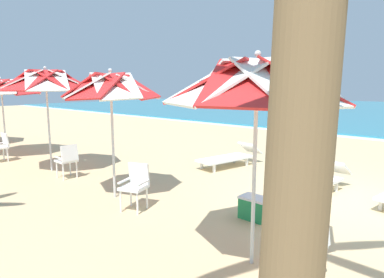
{
  "coord_description": "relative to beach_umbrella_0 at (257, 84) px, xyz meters",
  "views": [
    {
      "loc": [
        1.94,
        -6.75,
        2.3
      ],
      "look_at": [
        -3.57,
        -0.7,
        1.0
      ],
      "focal_mm": 31.41,
      "sensor_mm": 36.0,
      "label": 1
    }
  ],
  "objects": [
    {
      "name": "sun_lounger_2",
      "position": [
        -0.57,
        3.44,
        -2.04
      ],
      "size": [
        0.89,
        2.21,
        0.62
      ],
      "color": "white",
      "rests_on": "ground"
    },
    {
      "name": "plastic_chair_1",
      "position": [
        -2.67,
        0.2,
        -1.83
      ],
      "size": [
        0.57,
        0.59,
        0.87
      ],
      "color": "white",
      "rests_on": "ground"
    },
    {
      "name": "ground_plane",
      "position": [
        0.24,
        3.19,
        -2.32
      ],
      "size": [
        80.0,
        80.0,
        0.0
      ],
      "primitive_type": "plane",
      "color": "#D3B784"
    },
    {
      "name": "plastic_chair_3",
      "position": [
        -8.91,
        -0.04,
        -1.83
      ],
      "size": [
        0.44,
        0.47,
        0.87
      ],
      "color": "white",
      "rests_on": "ground"
    },
    {
      "name": "sun_lounger_3",
      "position": [
        -3.39,
        4.19,
        -2.04
      ],
      "size": [
        0.97,
        2.22,
        0.62
      ],
      "color": "white",
      "rests_on": "ground"
    },
    {
      "name": "beach_umbrella_2",
      "position": [
        -6.67,
        0.46,
        0.09
      ],
      "size": [
        2.51,
        2.51,
        2.81
      ],
      "color": "silver",
      "rests_on": "ground"
    },
    {
      "name": "beach_umbrella_1",
      "position": [
        -3.55,
        0.33,
        -0.06
      ],
      "size": [
        1.99,
        1.99,
        2.64
      ],
      "color": "silver",
      "rests_on": "ground"
    },
    {
      "name": "plastic_chair_2",
      "position": [
        -5.63,
        0.4,
        -1.83
      ],
      "size": [
        0.48,
        0.45,
        0.87
      ],
      "color": "white",
      "rests_on": "ground"
    },
    {
      "name": "beach_umbrella_0",
      "position": [
        0.0,
        0.0,
        0.0
      ],
      "size": [
        2.29,
        2.29,
        2.72
      ],
      "color": "silver",
      "rests_on": "ground"
    },
    {
      "name": "plastic_chair_0",
      "position": [
        0.71,
        0.05,
        -1.83
      ],
      "size": [
        0.51,
        0.49,
        0.87
      ],
      "color": "white",
      "rests_on": "ground"
    },
    {
      "name": "beach_umbrella_3",
      "position": [
        -9.8,
        0.39,
        -0.09
      ],
      "size": [
        2.55,
        2.55,
        2.58
      ],
      "color": "silver",
      "rests_on": "ground"
    },
    {
      "name": "cooler_box",
      "position": [
        -0.77,
        1.29,
        -2.12
      ],
      "size": [
        0.5,
        0.34,
        0.4
      ],
      "color": "#238C4C",
      "rests_on": "ground"
    }
  ]
}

